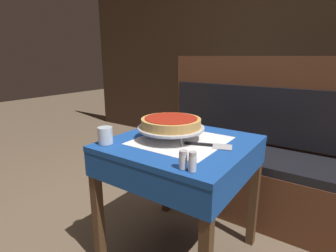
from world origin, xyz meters
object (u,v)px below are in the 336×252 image
at_px(dining_table_rear, 236,108).
at_px(booth_bench, 247,166).
at_px(salt_shaker, 183,160).
at_px(pepper_shaker, 192,162).
at_px(water_glass_near, 105,135).
at_px(condiment_caddy, 238,94).
at_px(pizza_server, 210,145).
at_px(pizza_pan_stand, 171,128).
at_px(deep_dish_pizza, 171,122).
at_px(dining_table_front, 181,158).

height_order(dining_table_rear, booth_bench, booth_bench).
distance_m(salt_shaker, pepper_shaker, 0.04).
distance_m(water_glass_near, condiment_caddy, 1.91).
distance_m(pepper_shaker, condiment_caddy, 2.02).
bearing_deg(booth_bench, pizza_server, -88.28).
relative_size(pizza_server, water_glass_near, 2.78).
bearing_deg(water_glass_near, dining_table_rear, 89.43).
xyz_separation_m(pizza_pan_stand, deep_dish_pizza, (0.00, 0.00, 0.04)).
bearing_deg(condiment_caddy, salt_shaker, -76.26).
distance_m(booth_bench, pizza_server, 0.87).
bearing_deg(dining_table_rear, water_glass_near, -90.57).
distance_m(dining_table_rear, condiment_caddy, 0.16).
bearing_deg(pizza_server, deep_dish_pizza, -176.89).
distance_m(pizza_pan_stand, condiment_caddy, 1.65).
bearing_deg(dining_table_rear, pepper_shaker, -74.67).
bearing_deg(pizza_pan_stand, booth_bench, 74.63).
height_order(deep_dish_pizza, condiment_caddy, condiment_caddy).
distance_m(pizza_pan_stand, pepper_shaker, 0.45).
relative_size(booth_bench, pepper_shaker, 18.48).
xyz_separation_m(deep_dish_pizza, pizza_server, (0.24, 0.01, -0.09)).
relative_size(dining_table_front, dining_table_rear, 1.00).
height_order(dining_table_rear, salt_shaker, salt_shaker).
relative_size(water_glass_near, salt_shaker, 1.13).
height_order(salt_shaker, condiment_caddy, condiment_caddy).
xyz_separation_m(dining_table_rear, booth_bench, (0.44, -0.89, -0.29)).
bearing_deg(condiment_caddy, dining_table_rear, 122.65).
relative_size(dining_table_front, water_glass_near, 8.25).
relative_size(dining_table_rear, condiment_caddy, 4.30).
height_order(pepper_shaker, condiment_caddy, condiment_caddy).
distance_m(pizza_pan_stand, salt_shaker, 0.42).
height_order(booth_bench, salt_shaker, booth_bench).
xyz_separation_m(pizza_pan_stand, condiment_caddy, (-0.20, 1.64, -0.01)).
height_order(dining_table_rear, water_glass_near, water_glass_near).
bearing_deg(deep_dish_pizza, pizza_server, 3.11).
xyz_separation_m(dining_table_rear, condiment_caddy, (0.02, -0.04, 0.16)).
xyz_separation_m(dining_table_front, pizza_pan_stand, (-0.06, -0.01, 0.17)).
height_order(pizza_pan_stand, pepper_shaker, pepper_shaker).
height_order(salt_shaker, pepper_shaker, pepper_shaker).
distance_m(pizza_pan_stand, pizza_server, 0.25).
height_order(pizza_server, pepper_shaker, pepper_shaker).
bearing_deg(dining_table_front, salt_shaker, -56.69).
xyz_separation_m(booth_bench, pizza_server, (0.02, -0.77, 0.41)).
bearing_deg(pizza_server, dining_table_rear, 105.71).
relative_size(dining_table_rear, pizza_server, 2.98).
bearing_deg(water_glass_near, condiment_caddy, 88.72).
relative_size(dining_table_rear, deep_dish_pizza, 2.23).
xyz_separation_m(booth_bench, water_glass_near, (-0.46, -1.06, 0.45)).
relative_size(deep_dish_pizza, water_glass_near, 3.71).
bearing_deg(pizza_server, pizza_pan_stand, -176.89).
bearing_deg(dining_table_front, booth_bench, 78.76).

